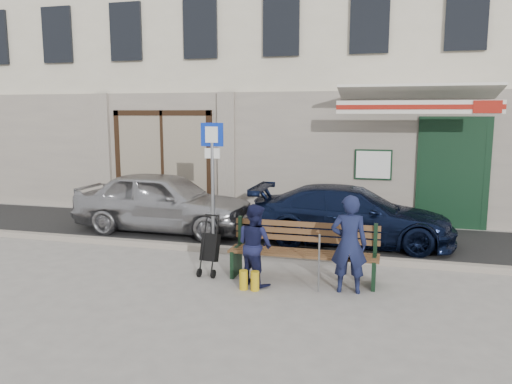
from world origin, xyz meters
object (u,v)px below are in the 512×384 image
(parking_sign, at_px, (212,165))
(woman, at_px, (255,244))
(car_navy, at_px, (352,215))
(stroller, at_px, (210,249))
(car_silver, at_px, (164,201))
(bench, at_px, (300,252))
(man, at_px, (349,244))

(parking_sign, height_order, woman, parking_sign)
(car_navy, bearing_deg, stroller, 141.04)
(car_silver, xyz_separation_m, bench, (3.58, -2.52, -0.24))
(parking_sign, bearing_deg, woman, -54.63)
(car_silver, height_order, man, man)
(car_navy, height_order, woman, woman)
(car_navy, xyz_separation_m, bench, (-0.62, -2.54, -0.14))
(man, distance_m, stroller, 2.34)
(car_silver, relative_size, stroller, 4.11)
(stroller, bearing_deg, woman, -9.51)
(parking_sign, bearing_deg, car_silver, 149.03)
(car_navy, bearing_deg, parking_sign, 108.87)
(car_navy, distance_m, stroller, 3.39)
(car_navy, height_order, bench, car_navy)
(woman, distance_m, stroller, 0.92)
(car_silver, bearing_deg, woman, -133.60)
(bench, distance_m, man, 0.92)
(woman, height_order, stroller, woman)
(car_silver, relative_size, bench, 1.70)
(car_silver, relative_size, man, 2.74)
(car_silver, distance_m, car_navy, 4.20)
(car_silver, xyz_separation_m, man, (4.37, -2.89, 0.05))
(bench, bearing_deg, parking_sign, 141.98)
(woman, bearing_deg, car_navy, -81.27)
(car_navy, bearing_deg, man, -176.68)
(bench, relative_size, woman, 1.87)
(man, height_order, stroller, man)
(bench, height_order, woman, woman)
(woman, bearing_deg, man, -147.08)
(car_silver, bearing_deg, car_navy, -88.62)
(parking_sign, distance_m, woman, 2.64)
(man, bearing_deg, stroller, -11.63)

